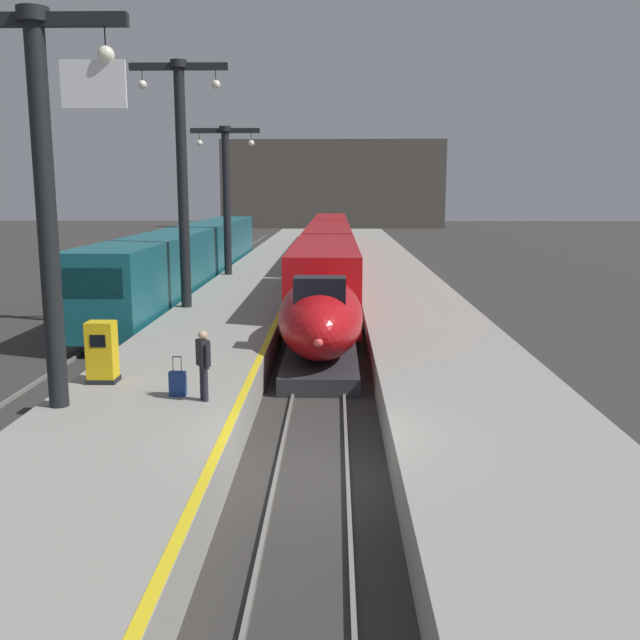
{
  "coord_description": "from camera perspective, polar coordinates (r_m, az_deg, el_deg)",
  "views": [
    {
      "loc": [
        0.47,
        -13.98,
        5.95
      ],
      "look_at": [
        -0.02,
        8.8,
        1.8
      ],
      "focal_mm": 39.89,
      "sensor_mm": 36.0,
      "label": 1
    }
  ],
  "objects": [
    {
      "name": "station_column_far",
      "position": [
        42.47,
        -7.52,
        10.63
      ],
      "size": [
        4.0,
        0.68,
        8.56
      ],
      "color": "black",
      "rests_on": "platform_left"
    },
    {
      "name": "rail_main_left",
      "position": [
        41.91,
        -0.45,
        2.24
      ],
      "size": [
        0.08,
        110.0,
        0.12
      ],
      "primitive_type": "cube",
      "color": "slate",
      "rests_on": "ground"
    },
    {
      "name": "ticket_machine_yellow",
      "position": [
        19.22,
        -17.08,
        -2.64
      ],
      "size": [
        0.76,
        0.62,
        1.6
      ],
      "color": "yellow",
      "rests_on": "platform_left"
    },
    {
      "name": "station_column_mid",
      "position": [
        30.63,
        -11.03,
        12.21
      ],
      "size": [
        4.0,
        0.68,
        10.1
      ],
      "color": "black",
      "rests_on": "platform_left"
    },
    {
      "name": "rail_main_right",
      "position": [
        41.9,
        1.6,
        2.24
      ],
      "size": [
        0.08,
        110.0,
        0.12
      ],
      "primitive_type": "cube",
      "color": "slate",
      "rests_on": "ground"
    },
    {
      "name": "rolling_suitcase",
      "position": [
        17.61,
        -11.34,
        -5.01
      ],
      "size": [
        0.4,
        0.22,
        0.98
      ],
      "color": "navy",
      "rests_on": "platform_left"
    },
    {
      "name": "platform_left_safety_stripe",
      "position": [
        39.1,
        -2.07,
        3.12
      ],
      "size": [
        0.2,
        107.8,
        0.01
      ],
      "primitive_type": "cube",
      "color": "yellow",
      "rests_on": "platform_left"
    },
    {
      "name": "platform_right",
      "position": [
        39.27,
        6.45,
        2.32
      ],
      "size": [
        4.8,
        110.0,
        1.05
      ],
      "primitive_type": "cube",
      "color": "gray",
      "rests_on": "ground"
    },
    {
      "name": "rail_secondary_left",
      "position": [
        42.92,
        -11.33,
        2.23
      ],
      "size": [
        0.08,
        110.0,
        0.12
      ],
      "primitive_type": "cube",
      "color": "slate",
      "rests_on": "ground"
    },
    {
      "name": "regional_train_adjacent",
      "position": [
        43.66,
        -10.13,
        5.14
      ],
      "size": [
        2.85,
        36.6,
        3.8
      ],
      "color": "#145660",
      "rests_on": "ground"
    },
    {
      "name": "rail_secondary_right",
      "position": [
        42.62,
        -9.36,
        2.24
      ],
      "size": [
        0.08,
        110.0,
        0.12
      ],
      "primitive_type": "cube",
      "color": "slate",
      "rests_on": "ground"
    },
    {
      "name": "highspeed_train_main",
      "position": [
        47.67,
        0.67,
        5.52
      ],
      "size": [
        2.92,
        56.79,
        3.6
      ],
      "color": "#B20F14",
      "rests_on": "ground"
    },
    {
      "name": "station_column_near",
      "position": [
        16.91,
        -21.12,
        11.18
      ],
      "size": [
        4.0,
        0.68,
        8.69
      ],
      "color": "black",
      "rests_on": "platform_left"
    },
    {
      "name": "platform_left",
      "position": [
        39.37,
        -5.38,
        2.36
      ],
      "size": [
        4.8,
        110.0,
        1.05
      ],
      "primitive_type": "cube",
      "color": "gray",
      "rests_on": "ground"
    },
    {
      "name": "terminus_back_wall",
      "position": [
        115.99,
        1.02,
        10.84
      ],
      "size": [
        36.0,
        2.0,
        14.0
      ],
      "primitive_type": "cube",
      "color": "#4C4742",
      "rests_on": "ground"
    },
    {
      "name": "passenger_near_edge",
      "position": [
        16.93,
        -9.35,
        -3.17
      ],
      "size": [
        0.39,
        0.49,
        1.69
      ],
      "color": "#23232D",
      "rests_on": "platform_left"
    },
    {
      "name": "ground_plane",
      "position": [
        15.2,
        -0.66,
        -12.73
      ],
      "size": [
        260.0,
        260.0,
        0.0
      ],
      "primitive_type": "plane",
      "color": "#33302D"
    }
  ]
}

